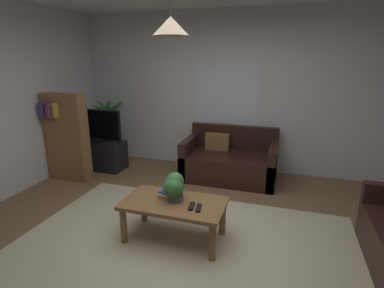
% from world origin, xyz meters
% --- Properties ---
extents(floor, '(5.52, 5.05, 0.02)m').
position_xyz_m(floor, '(0.00, 0.00, -0.01)').
color(floor, brown).
rests_on(floor, ground).
extents(rug, '(3.59, 2.78, 0.01)m').
position_xyz_m(rug, '(0.00, -0.20, 0.00)').
color(rug, beige).
rests_on(rug, ground).
extents(wall_back, '(5.64, 0.06, 2.70)m').
position_xyz_m(wall_back, '(0.00, 2.56, 1.35)').
color(wall_back, silver).
rests_on(wall_back, ground).
extents(window_pane, '(1.08, 0.01, 1.07)m').
position_xyz_m(window_pane, '(-0.10, 2.52, 1.31)').
color(window_pane, white).
extents(couch_under_window, '(1.48, 0.87, 0.82)m').
position_xyz_m(couch_under_window, '(0.10, 2.03, 0.27)').
color(couch_under_window, black).
rests_on(couch_under_window, ground).
extents(coffee_table, '(1.09, 0.60, 0.45)m').
position_xyz_m(coffee_table, '(-0.14, 0.11, 0.37)').
color(coffee_table, olive).
rests_on(coffee_table, ground).
extents(book_on_table_0, '(0.16, 0.11, 0.03)m').
position_xyz_m(book_on_table_0, '(-0.26, 0.17, 0.46)').
color(book_on_table_0, gold).
rests_on(book_on_table_0, coffee_table).
extents(book_on_table_1, '(0.15, 0.10, 0.02)m').
position_xyz_m(book_on_table_1, '(-0.26, 0.16, 0.49)').
color(book_on_table_1, beige).
rests_on(book_on_table_1, coffee_table).
extents(book_on_table_2, '(0.16, 0.12, 0.02)m').
position_xyz_m(book_on_table_2, '(-0.26, 0.17, 0.51)').
color(book_on_table_2, '#2D4C8C').
rests_on(book_on_table_2, coffee_table).
extents(remote_on_table_0, '(0.08, 0.17, 0.02)m').
position_xyz_m(remote_on_table_0, '(0.16, 0.04, 0.46)').
color(remote_on_table_0, black).
rests_on(remote_on_table_0, coffee_table).
extents(remote_on_table_1, '(0.07, 0.17, 0.02)m').
position_xyz_m(remote_on_table_1, '(0.07, 0.05, 0.46)').
color(remote_on_table_1, black).
rests_on(remote_on_table_1, coffee_table).
extents(potted_plant_on_table, '(0.23, 0.25, 0.31)m').
position_xyz_m(potted_plant_on_table, '(-0.15, 0.15, 0.61)').
color(potted_plant_on_table, '#4C4C51').
rests_on(potted_plant_on_table, coffee_table).
extents(tv_stand, '(0.90, 0.44, 0.50)m').
position_xyz_m(tv_stand, '(-2.21, 1.78, 0.25)').
color(tv_stand, black).
rests_on(tv_stand, ground).
extents(tv, '(0.93, 0.16, 0.57)m').
position_xyz_m(tv, '(-2.21, 1.75, 0.80)').
color(tv, black).
rests_on(tv, tv_stand).
extents(potted_palm_corner, '(0.67, 0.82, 1.24)m').
position_xyz_m(potted_palm_corner, '(-2.25, 2.25, 0.55)').
color(potted_palm_corner, '#4C4C51').
rests_on(potted_palm_corner, ground).
extents(bookshelf_corner, '(0.70, 0.31, 1.40)m').
position_xyz_m(bookshelf_corner, '(-2.40, 1.20, 0.72)').
color(bookshelf_corner, olive).
rests_on(bookshelf_corner, ground).
extents(pendant_lamp, '(0.34, 0.34, 0.58)m').
position_xyz_m(pendant_lamp, '(-0.14, 0.11, 2.21)').
color(pendant_lamp, black).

